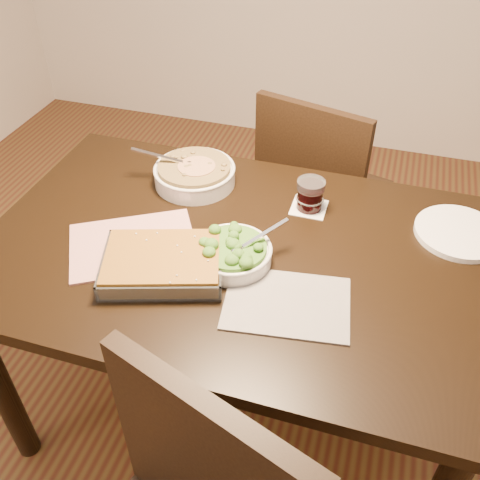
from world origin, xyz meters
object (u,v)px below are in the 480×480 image
Objects in this scene: stew_bowl at (195,173)px; dinner_plate at (459,233)px; table at (236,273)px; baking_dish at (163,263)px; chair_far at (318,190)px; broccoli_bowl at (233,253)px; wine_tumbler at (310,194)px.

stew_bowl is 1.16× the size of dinner_plate.
table is at bearing -50.28° from stew_bowl.
baking_dish is 0.40× the size of chair_far.
broccoli_bowl reaches higher than table.
dinner_plate is (0.43, -0.00, -0.04)m from wine_tumbler.
wine_tumbler is (0.15, 0.24, 0.15)m from table.
stew_bowl is at bearing 129.72° from table.
chair_far is at bearing 81.57° from broccoli_bowl.
table is 0.72m from chair_far.
chair_far is at bearing 51.81° from stew_bowl.
wine_tumbler is (0.15, 0.29, 0.02)m from broccoli_bowl.
stew_bowl reaches higher than baking_dish.
dinner_plate is 0.27× the size of chair_far.
wine_tumbler is 0.54m from chair_far.
broccoli_bowl is 0.23× the size of chair_far.
chair_far is at bearing 80.27° from table.
baking_dish is 3.88× the size of wine_tumbler.
baking_dish is at bearing -152.75° from dinner_plate.
dinner_plate is (0.73, 0.38, -0.02)m from baking_dish.
baking_dish reaches higher than table.
chair_far is at bearing 54.29° from baking_dish.
wine_tumbler is 0.10× the size of chair_far.
table is at bearing 95.40° from chair_far.
table is 5.74× the size of dinner_plate.
broccoli_bowl is 0.58× the size of baking_dish.
stew_bowl reaches higher than dinner_plate.
stew_bowl reaches higher than wine_tumbler.
stew_bowl is (-0.22, 0.26, 0.13)m from table.
stew_bowl is 0.80m from dinner_plate.
broccoli_bowl is at bearing -153.24° from dinner_plate.
broccoli_bowl is 0.80m from chair_far.
baking_dish is 0.92m from chair_far.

